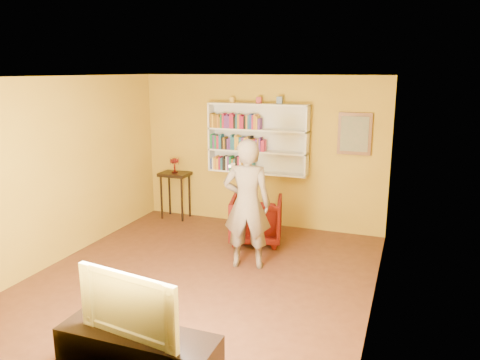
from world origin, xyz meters
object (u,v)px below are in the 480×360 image
tv_cabinet (139,359)px  television (136,301)px  bookshelf (259,139)px  console_table (175,181)px  person (247,204)px  ruby_lustre (174,162)px  armchair (256,219)px

tv_cabinet → television: bearing=0.0°
bookshelf → console_table: bearing=-174.3°
console_table → television: bearing=-65.7°
person → television: bearing=76.6°
ruby_lustre → person: size_ratio=0.15×
bookshelf → ruby_lustre: bearing=-174.3°
armchair → television: (0.17, -3.82, 0.45)m
bookshelf → console_table: bookshelf is taller
console_table → tv_cabinet: (2.03, -4.50, -0.47)m
person → tv_cabinet: (-0.02, -2.82, -0.67)m
armchair → tv_cabinet: bearing=79.0°
bookshelf → tv_cabinet: (0.42, -4.66, -1.33)m
console_table → television: size_ratio=0.85×
television → bookshelf: bearing=103.5°
person → tv_cabinet: person is taller
ruby_lustre → person: bearing=-39.3°
bookshelf → console_table: size_ratio=2.03×
ruby_lustre → armchair: (1.86, -0.68, -0.71)m
armchair → console_table: bearing=-33.7°
ruby_lustre → armchair: size_ratio=0.33×
bookshelf → television: bearing=-84.9°
console_table → tv_cabinet: size_ratio=0.60×
console_table → tv_cabinet: 4.96m
person → console_table: bearing=-52.3°
person → tv_cabinet: size_ratio=1.26×
console_table → person: (2.05, -1.68, 0.20)m
tv_cabinet → person: bearing=89.6°
armchair → ruby_lustre: bearing=-33.7°
armchair → tv_cabinet: armchair is taller
console_table → bookshelf: bearing=5.7°
console_table → armchair: console_table is taller
ruby_lustre → television: 4.94m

